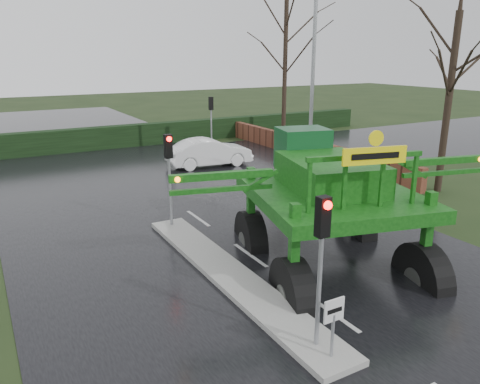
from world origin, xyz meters
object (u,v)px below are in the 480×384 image
traffic_signal_near (322,241)px  white_sedan (210,166)px  traffic_signal_far (211,111)px  keep_left_sign (334,319)px  traffic_signal_mid (169,161)px  street_light_right (309,58)px  crop_sprayer (292,201)px

traffic_signal_near → white_sedan: 17.96m
traffic_signal_near → traffic_signal_far: 22.42m
keep_left_sign → traffic_signal_far: size_ratio=0.38×
white_sedan → traffic_signal_far: bearing=-22.8°
traffic_signal_near → traffic_signal_far: (7.80, 21.02, 0.00)m
traffic_signal_mid → street_light_right: 11.05m
traffic_signal_near → crop_sprayer: 2.57m
crop_sprayer → traffic_signal_mid: bearing=113.4°
traffic_signal_far → street_light_right: size_ratio=0.35×
traffic_signal_mid → crop_sprayer: 6.19m
traffic_signal_mid → white_sedan: (5.63, 8.36, -2.59)m
traffic_signal_far → crop_sprayer: size_ratio=0.37×
crop_sprayer → white_sedan: 15.43m
traffic_signal_near → crop_sprayer: crop_sprayer is taller
keep_left_sign → traffic_signal_mid: (0.00, 8.99, 1.53)m
traffic_signal_mid → traffic_signal_far: size_ratio=1.00×
keep_left_sign → street_light_right: 17.23m
keep_left_sign → traffic_signal_far: traffic_signal_far is taller
traffic_signal_mid → white_sedan: bearing=56.1°
traffic_signal_near → white_sedan: traffic_signal_near is taller
keep_left_sign → traffic_signal_mid: bearing=90.0°
street_light_right → crop_sprayer: street_light_right is taller
traffic_signal_mid → traffic_signal_far: 14.75m
traffic_signal_mid → crop_sprayer: crop_sprayer is taller
keep_left_sign → crop_sprayer: 3.41m
crop_sprayer → white_sedan: size_ratio=2.00×
traffic_signal_near → traffic_signal_far: same height
keep_left_sign → traffic_signal_far: 22.93m
crop_sprayer → white_sedan: bearing=86.6°
street_light_right → traffic_signal_mid: bearing=-154.6°
traffic_signal_far → crop_sprayer: 19.84m
traffic_signal_far → street_light_right: street_light_right is taller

